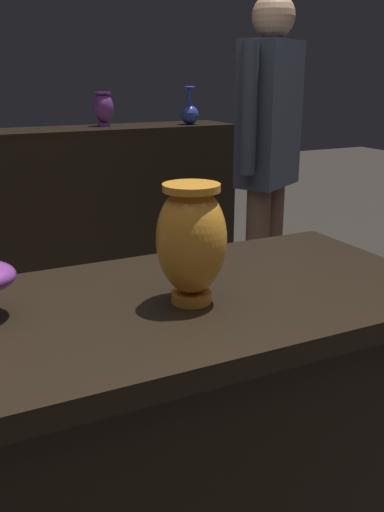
% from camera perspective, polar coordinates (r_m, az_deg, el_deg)
% --- Properties ---
extents(display_plinth, '(1.20, 0.64, 0.80)m').
position_cam_1_polar(display_plinth, '(1.51, 0.05, -17.92)').
color(display_plinth, black).
rests_on(display_plinth, ground_plane).
extents(back_display_shelf, '(2.60, 0.40, 0.99)m').
position_cam_1_polar(back_display_shelf, '(3.43, -16.54, 3.84)').
color(back_display_shelf, black).
rests_on(back_display_shelf, ground_plane).
extents(vase_centerpiece, '(0.16, 0.16, 0.27)m').
position_cam_1_polar(vase_centerpiece, '(1.22, -0.06, 1.67)').
color(vase_centerpiece, orange).
rests_on(vase_centerpiece, display_plinth).
extents(shelf_vase_far_right, '(0.12, 0.12, 0.23)m').
position_cam_1_polar(shelf_vase_far_right, '(3.61, -0.25, 14.34)').
color(shelf_vase_far_right, '#2D429E').
rests_on(shelf_vase_far_right, back_display_shelf).
extents(shelf_vase_right, '(0.12, 0.12, 0.20)m').
position_cam_1_polar(shelf_vase_right, '(3.52, -9.01, 14.65)').
color(shelf_vase_right, '#7A388E').
rests_on(shelf_vase_right, back_display_shelf).
extents(visitor_near_right, '(0.41, 0.32, 1.62)m').
position_cam_1_polar(visitor_near_right, '(2.63, 7.72, 10.45)').
color(visitor_near_right, brown).
rests_on(visitor_near_right, ground_plane).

